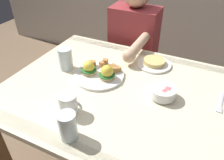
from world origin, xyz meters
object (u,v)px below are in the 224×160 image
at_px(fruit_bowl, 163,93).
at_px(diner_person, 132,48).
at_px(coffee_mug, 68,104).
at_px(eggs_benedict_plate, 99,73).
at_px(fork, 221,104).
at_px(water_glass_far, 66,60).
at_px(dining_table, 124,106).
at_px(water_glass_near, 68,127).
at_px(side_plate, 154,63).

relative_size(fruit_bowl, diner_person, 0.11).
xyz_separation_m(coffee_mug, diner_person, (-0.03, 0.85, -0.14)).
bearing_deg(eggs_benedict_plate, fork, 4.35).
bearing_deg(water_glass_far, eggs_benedict_plate, 2.71).
relative_size(dining_table, eggs_benedict_plate, 4.44).
height_order(fruit_bowl, diner_person, diner_person).
bearing_deg(diner_person, fork, -38.70).
height_order(eggs_benedict_plate, diner_person, diner_person).
relative_size(fork, water_glass_near, 1.32).
bearing_deg(dining_table, eggs_benedict_plate, 163.30).
xyz_separation_m(dining_table, side_plate, (0.06, 0.29, 0.12)).
xyz_separation_m(fork, water_glass_far, (-0.82, -0.06, 0.05)).
relative_size(dining_table, fruit_bowl, 10.00).
bearing_deg(fruit_bowl, diner_person, 123.04).
height_order(eggs_benedict_plate, side_plate, eggs_benedict_plate).
bearing_deg(fruit_bowl, water_glass_near, -124.01).
bearing_deg(side_plate, coffee_mug, -111.72).
height_order(dining_table, coffee_mug, coffee_mug).
distance_m(eggs_benedict_plate, water_glass_far, 0.21).
xyz_separation_m(fruit_bowl, side_plate, (-0.12, 0.27, -0.02)).
bearing_deg(fork, dining_table, -167.51).
relative_size(eggs_benedict_plate, fork, 1.73).
bearing_deg(water_glass_far, coffee_mug, -52.72).
xyz_separation_m(water_glass_near, water_glass_far, (-0.30, 0.40, 0.00)).
distance_m(fruit_bowl, fork, 0.27).
relative_size(fork, water_glass_far, 1.24).
xyz_separation_m(fruit_bowl, fork, (0.25, 0.07, -0.03)).
distance_m(eggs_benedict_plate, fruit_bowl, 0.36).
xyz_separation_m(dining_table, water_glass_far, (-0.38, 0.04, 0.16)).
xyz_separation_m(coffee_mug, fork, (0.59, 0.35, -0.05)).
xyz_separation_m(dining_table, fork, (0.44, 0.10, 0.11)).
bearing_deg(dining_table, side_plate, 77.98).
distance_m(fruit_bowl, water_glass_far, 0.56).
bearing_deg(side_plate, water_glass_far, -150.06).
distance_m(dining_table, side_plate, 0.32).
xyz_separation_m(side_plate, diner_person, (-0.25, 0.31, -0.10)).
distance_m(fruit_bowl, diner_person, 0.70).
height_order(dining_table, fruit_bowl, fruit_bowl).
relative_size(dining_table, water_glass_near, 10.18).
height_order(coffee_mug, side_plate, coffee_mug).
bearing_deg(dining_table, diner_person, 107.40).
xyz_separation_m(fruit_bowl, coffee_mug, (-0.34, -0.28, 0.02)).
height_order(fork, diner_person, diner_person).
bearing_deg(water_glass_near, side_plate, 78.06).
height_order(side_plate, diner_person, diner_person).
bearing_deg(water_glass_far, dining_table, -6.27).
relative_size(eggs_benedict_plate, coffee_mug, 2.42).
bearing_deg(diner_person, dining_table, -72.60).
xyz_separation_m(fruit_bowl, diner_person, (-0.37, 0.58, -0.12)).
bearing_deg(diner_person, coffee_mug, -87.70).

